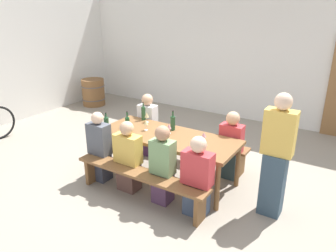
% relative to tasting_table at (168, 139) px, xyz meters
% --- Properties ---
extents(ground_plane, '(24.00, 24.00, 0.00)m').
position_rel_tasting_table_xyz_m(ground_plane, '(0.00, 0.00, -0.68)').
color(ground_plane, gray).
extents(back_wall, '(14.00, 0.20, 3.20)m').
position_rel_tasting_table_xyz_m(back_wall, '(0.00, 3.58, 0.92)').
color(back_wall, silver).
rests_on(back_wall, ground).
extents(tasting_table, '(2.19, 0.86, 0.75)m').
position_rel_tasting_table_xyz_m(tasting_table, '(0.00, 0.00, 0.00)').
color(tasting_table, brown).
rests_on(tasting_table, ground).
extents(bench_near, '(2.09, 0.30, 0.45)m').
position_rel_tasting_table_xyz_m(bench_near, '(0.00, -0.73, -0.32)').
color(bench_near, brown).
rests_on(bench_near, ground).
extents(bench_far, '(2.09, 0.30, 0.45)m').
position_rel_tasting_table_xyz_m(bench_far, '(0.00, 0.73, -0.32)').
color(bench_far, brown).
rests_on(bench_far, ground).
extents(wine_bottle_0, '(0.07, 0.07, 0.32)m').
position_rel_tasting_table_xyz_m(wine_bottle_0, '(-0.74, 0.37, 0.19)').
color(wine_bottle_0, '#234C2D').
rests_on(wine_bottle_0, tasting_table).
extents(wine_bottle_1, '(0.08, 0.08, 0.29)m').
position_rel_tasting_table_xyz_m(wine_bottle_1, '(-0.95, -0.33, 0.18)').
color(wine_bottle_1, '#234C2D').
rests_on(wine_bottle_1, tasting_table).
extents(wine_bottle_2, '(0.07, 0.07, 0.33)m').
position_rel_tasting_table_xyz_m(wine_bottle_2, '(-0.63, -0.19, 0.19)').
color(wine_bottle_2, '#194723').
rests_on(wine_bottle_2, tasting_table).
extents(wine_bottle_3, '(0.08, 0.08, 0.32)m').
position_rel_tasting_table_xyz_m(wine_bottle_3, '(-0.05, 0.23, 0.19)').
color(wine_bottle_3, '#234C2D').
rests_on(wine_bottle_3, tasting_table).
extents(wine_glass_0, '(0.07, 0.07, 0.17)m').
position_rel_tasting_table_xyz_m(wine_glass_0, '(-0.02, 0.07, 0.19)').
color(wine_glass_0, silver).
rests_on(wine_glass_0, tasting_table).
extents(wine_glass_1, '(0.07, 0.07, 0.19)m').
position_rel_tasting_table_xyz_m(wine_glass_1, '(-0.61, 0.30, 0.21)').
color(wine_glass_1, silver).
rests_on(wine_glass_1, tasting_table).
extents(wine_glass_2, '(0.08, 0.08, 0.14)m').
position_rel_tasting_table_xyz_m(wine_glass_2, '(0.56, 0.09, 0.17)').
color(wine_glass_2, silver).
rests_on(wine_glass_2, tasting_table).
extents(wine_glass_3, '(0.07, 0.07, 0.17)m').
position_rel_tasting_table_xyz_m(wine_glass_3, '(-0.41, -0.01, 0.20)').
color(wine_glass_3, silver).
rests_on(wine_glass_3, tasting_table).
extents(wine_glass_4, '(0.07, 0.07, 0.15)m').
position_rel_tasting_table_xyz_m(wine_glass_4, '(0.71, -0.30, 0.17)').
color(wine_glass_4, silver).
rests_on(wine_glass_4, tasting_table).
extents(seated_guest_near_0, '(0.35, 0.24, 1.13)m').
position_rel_tasting_table_xyz_m(seated_guest_near_0, '(-0.89, -0.58, -0.14)').
color(seated_guest_near_0, '#363A49').
rests_on(seated_guest_near_0, ground).
extents(seated_guest_near_1, '(0.41, 0.24, 1.09)m').
position_rel_tasting_table_xyz_m(seated_guest_near_1, '(-0.32, -0.58, -0.16)').
color(seated_guest_near_1, brown).
rests_on(seated_guest_near_1, ground).
extents(seated_guest_near_2, '(0.33, 0.24, 1.14)m').
position_rel_tasting_table_xyz_m(seated_guest_near_2, '(0.28, -0.58, -0.12)').
color(seated_guest_near_2, '#513351').
rests_on(seated_guest_near_2, ground).
extents(seated_guest_near_3, '(0.40, 0.24, 1.11)m').
position_rel_tasting_table_xyz_m(seated_guest_near_3, '(0.81, -0.58, -0.15)').
color(seated_guest_near_3, '#3E4E69').
rests_on(seated_guest_near_3, ground).
extents(seated_guest_far_0, '(0.33, 0.24, 1.15)m').
position_rel_tasting_table_xyz_m(seated_guest_far_0, '(-0.80, 0.58, -0.12)').
color(seated_guest_far_0, '#573161').
rests_on(seated_guest_far_0, ground).
extents(seated_guest_far_1, '(0.35, 0.24, 1.11)m').
position_rel_tasting_table_xyz_m(seated_guest_far_1, '(0.81, 0.58, -0.14)').
color(seated_guest_far_1, '#30474C').
rests_on(seated_guest_far_1, ground).
extents(standing_host, '(0.38, 0.24, 1.66)m').
position_rel_tasting_table_xyz_m(standing_host, '(1.64, -0.04, 0.13)').
color(standing_host, '#324859').
rests_on(standing_host, ground).
extents(wine_barrel, '(0.64, 0.64, 0.73)m').
position_rel_tasting_table_xyz_m(wine_barrel, '(-3.93, 2.34, -0.31)').
color(wine_barrel, brown).
rests_on(wine_barrel, ground).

